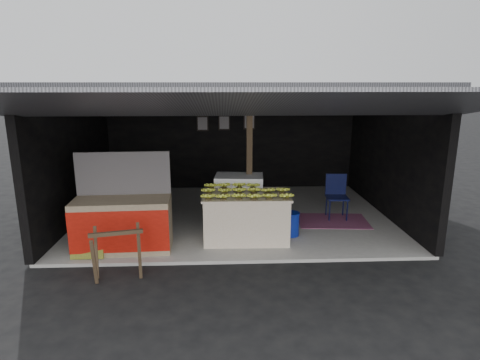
{
  "coord_description": "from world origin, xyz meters",
  "views": [
    {
      "loc": [
        -0.27,
        -6.3,
        3.02
      ],
      "look_at": [
        0.09,
        1.55,
        1.1
      ],
      "focal_mm": 30.0,
      "sensor_mm": 36.0,
      "label": 1
    }
  ],
  "objects_px": {
    "white_crate": "(239,201)",
    "water_barrel": "(291,225)",
    "neighbor_stall": "(123,222)",
    "plastic_chair": "(336,192)",
    "sawhorse": "(117,249)",
    "banana_table": "(246,216)"
  },
  "relations": [
    {
      "from": "white_crate",
      "to": "water_barrel",
      "type": "height_order",
      "value": "white_crate"
    },
    {
      "from": "neighbor_stall",
      "to": "water_barrel",
      "type": "relative_size",
      "value": 3.92
    },
    {
      "from": "white_crate",
      "to": "plastic_chair",
      "type": "xyz_separation_m",
      "value": [
        2.19,
        0.45,
        0.03
      ]
    },
    {
      "from": "sawhorse",
      "to": "white_crate",
      "type": "bearing_deg",
      "value": 35.52
    },
    {
      "from": "white_crate",
      "to": "sawhorse",
      "type": "height_order",
      "value": "white_crate"
    },
    {
      "from": "water_barrel",
      "to": "plastic_chair",
      "type": "height_order",
      "value": "plastic_chair"
    },
    {
      "from": "banana_table",
      "to": "plastic_chair",
      "type": "height_order",
      "value": "plastic_chair"
    },
    {
      "from": "banana_table",
      "to": "plastic_chair",
      "type": "distance_m",
      "value": 2.42
    },
    {
      "from": "banana_table",
      "to": "neighbor_stall",
      "type": "height_order",
      "value": "neighbor_stall"
    },
    {
      "from": "water_barrel",
      "to": "plastic_chair",
      "type": "xyz_separation_m",
      "value": [
        1.19,
        1.08,
        0.35
      ]
    },
    {
      "from": "sawhorse",
      "to": "water_barrel",
      "type": "distance_m",
      "value": 3.39
    },
    {
      "from": "banana_table",
      "to": "neighbor_stall",
      "type": "bearing_deg",
      "value": -168.88
    },
    {
      "from": "neighbor_stall",
      "to": "sawhorse",
      "type": "bearing_deg",
      "value": -84.44
    },
    {
      "from": "banana_table",
      "to": "water_barrel",
      "type": "height_order",
      "value": "banana_table"
    },
    {
      "from": "sawhorse",
      "to": "banana_table",
      "type": "bearing_deg",
      "value": 22.16
    },
    {
      "from": "sawhorse",
      "to": "plastic_chair",
      "type": "distance_m",
      "value": 4.96
    },
    {
      "from": "white_crate",
      "to": "neighbor_stall",
      "type": "relative_size",
      "value": 0.62
    },
    {
      "from": "banana_table",
      "to": "water_barrel",
      "type": "bearing_deg",
      "value": 9.54
    },
    {
      "from": "banana_table",
      "to": "sawhorse",
      "type": "bearing_deg",
      "value": -144.35
    },
    {
      "from": "water_barrel",
      "to": "plastic_chair",
      "type": "relative_size",
      "value": 0.46
    },
    {
      "from": "white_crate",
      "to": "neighbor_stall",
      "type": "distance_m",
      "value": 2.43
    },
    {
      "from": "water_barrel",
      "to": "plastic_chair",
      "type": "distance_m",
      "value": 1.64
    }
  ]
}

